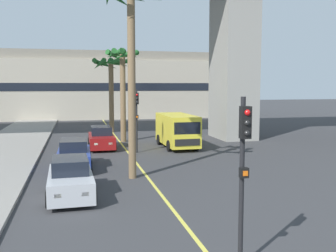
{
  "coord_description": "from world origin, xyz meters",
  "views": [
    {
      "loc": [
        -3.31,
        -0.07,
        4.47
      ],
      "look_at": [
        0.0,
        14.0,
        2.96
      ],
      "focal_mm": 41.88,
      "sensor_mm": 36.0,
      "label": 1
    }
  ],
  "objects": [
    {
      "name": "lane_stripe_center",
      "position": [
        0.0,
        24.0,
        0.0
      ],
      "size": [
        0.14,
        56.0,
        0.01
      ],
      "primitive_type": "cube",
      "color": "#DBCC4C",
      "rests_on": "ground"
    },
    {
      "name": "pier_building_backdrop",
      "position": [
        0.0,
        54.65,
        4.39
      ],
      "size": [
        33.75,
        8.04,
        8.91
      ],
      "color": "#BCB29E",
      "rests_on": "ground"
    },
    {
      "name": "car_queue_front",
      "position": [
        -3.6,
        15.81,
        0.72
      ],
      "size": [
        1.93,
        4.15,
        1.56
      ],
      "color": "#B7BABF",
      "rests_on": "ground"
    },
    {
      "name": "car_queue_second",
      "position": [
        -3.48,
        21.21,
        0.72
      ],
      "size": [
        1.88,
        4.13,
        1.56
      ],
      "color": "navy",
      "rests_on": "ground"
    },
    {
      "name": "car_queue_third",
      "position": [
        -1.61,
        27.7,
        0.72
      ],
      "size": [
        1.86,
        4.11,
        1.56
      ],
      "color": "maroon",
      "rests_on": "ground"
    },
    {
      "name": "delivery_van",
      "position": [
        3.71,
        26.95,
        1.29
      ],
      "size": [
        2.21,
        5.27,
        2.36
      ],
      "color": "yellow",
      "rests_on": "ground"
    },
    {
      "name": "traffic_light_median_near",
      "position": [
        0.53,
        8.45,
        2.71
      ],
      "size": [
        0.24,
        0.37,
        4.2
      ],
      "color": "black",
      "rests_on": "ground"
    },
    {
      "name": "traffic_light_median_far",
      "position": [
        0.57,
        25.38,
        2.71
      ],
      "size": [
        0.24,
        0.37,
        4.2
      ],
      "color": "black",
      "rests_on": "ground"
    },
    {
      "name": "palm_tree_near_median",
      "position": [
        -0.73,
        18.39,
        7.6
      ],
      "size": [
        3.29,
        3.3,
        9.27
      ],
      "color": "brown",
      "rests_on": "ground"
    },
    {
      "name": "palm_tree_mid_median",
      "position": [
        -0.06,
        37.26,
        5.55
      ],
      "size": [
        3.62,
        3.69,
        7.03
      ],
      "color": "brown",
      "rests_on": "ground"
    },
    {
      "name": "palm_tree_far_median",
      "position": [
        0.31,
        30.73,
        5.75
      ],
      "size": [
        2.73,
        2.69,
        7.34
      ],
      "color": "brown",
      "rests_on": "ground"
    }
  ]
}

